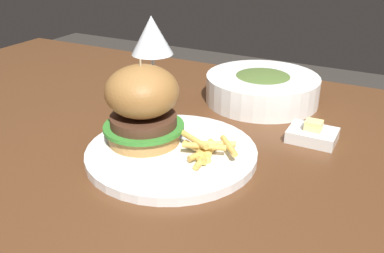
# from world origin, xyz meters

# --- Properties ---
(dining_table) EXTENTS (1.48, 0.83, 0.74)m
(dining_table) POSITION_xyz_m (0.00, 0.00, 0.66)
(dining_table) COLOR #56331C
(dining_table) RESTS_ON ground
(main_plate) EXTENTS (0.26, 0.26, 0.01)m
(main_plate) POSITION_xyz_m (0.03, -0.06, 0.75)
(main_plate) COLOR white
(main_plate) RESTS_ON dining_table
(burger_sandwich) EXTENTS (0.13, 0.13, 0.13)m
(burger_sandwich) POSITION_xyz_m (-0.02, -0.06, 0.82)
(burger_sandwich) COLOR #B78447
(burger_sandwich) RESTS_ON main_plate
(fries_pile) EXTENTS (0.10, 0.09, 0.03)m
(fries_pile) POSITION_xyz_m (0.09, -0.06, 0.76)
(fries_pile) COLOR #EABC5B
(fries_pile) RESTS_ON main_plate
(wine_glass) EXTENTS (0.08, 0.08, 0.18)m
(wine_glass) POSITION_xyz_m (-0.10, 0.10, 0.88)
(wine_glass) COLOR silver
(wine_glass) RESTS_ON dining_table
(butter_dish) EXTENTS (0.08, 0.06, 0.04)m
(butter_dish) POSITION_xyz_m (0.21, 0.09, 0.75)
(butter_dish) COLOR white
(butter_dish) RESTS_ON dining_table
(soup_bowl) EXTENTS (0.23, 0.23, 0.06)m
(soup_bowl) POSITION_xyz_m (0.07, 0.22, 0.77)
(soup_bowl) COLOR white
(soup_bowl) RESTS_ON dining_table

